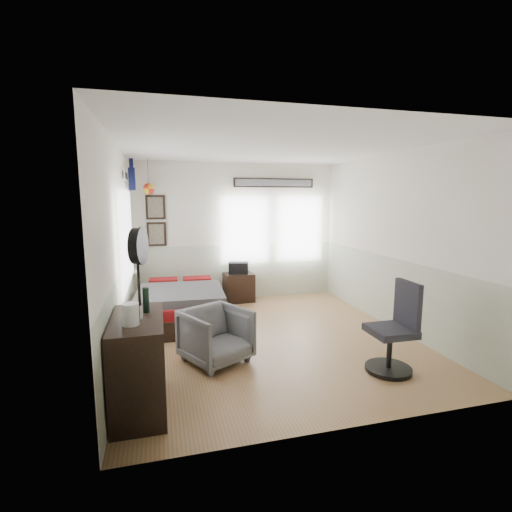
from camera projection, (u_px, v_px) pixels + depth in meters
The scene contains 12 objects.
ground_plane at pixel (270, 338), 5.41m from camera, with size 4.00×4.50×0.01m, color #9C713F.
room_shell at pixel (261, 226), 5.32m from camera, with size 4.02×4.52×2.71m.
wall_decor at pixel (180, 194), 6.68m from camera, with size 3.55×1.32×1.44m.
bed at pixel (181, 305), 6.08m from camera, with size 1.40×1.88×0.58m.
dresser at pixel (139, 363), 3.54m from camera, with size 0.48×1.00×0.90m, color black.
armchair at pixel (216, 336), 4.57m from camera, with size 0.72×0.74×0.67m, color #5F5F5F.
nightstand at pixel (239, 287), 7.31m from camera, with size 0.56×0.45×0.56m, color black.
task_chair at pixel (395, 335), 4.30m from camera, with size 0.53×0.53×1.07m.
kettle at pixel (131, 314), 3.26m from camera, with size 0.17×0.15×0.20m.
bottle at pixel (146, 300), 3.62m from camera, with size 0.06×0.06×0.25m, color black.
stand_fan at pixel (138, 248), 3.38m from camera, with size 0.17×0.34×0.85m.
black_bag at pixel (239, 268), 7.25m from camera, with size 0.37×0.24×0.22m, color black.
Camera 1 is at (-1.51, -4.95, 2.00)m, focal length 26.00 mm.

